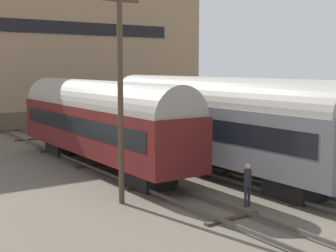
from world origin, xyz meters
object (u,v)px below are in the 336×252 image
Objects in this scene: train_car_green at (188,107)px; train_car_maroon at (99,119)px; train_car_grey at (214,120)px; bench at (299,136)px; person_worker at (248,181)px; utility_pole at (120,87)px.

train_car_maroon is at bearing -160.65° from train_car_green.
train_car_green is 1.08× the size of train_car_maroon.
train_car_grey is 7.54m from bench.
train_car_green is at bearing 110.65° from bench.
train_car_grey is at bearing 63.44° from person_worker.
utility_pole is at bearing -170.69° from bench.
train_car_green is at bearing 61.78° from train_car_grey.
train_car_maroon reaches higher than person_worker.
train_car_grey is 9.43× the size of person_worker.
bench is at bearing -22.21° from train_car_maroon.
person_worker is at bearing -117.56° from train_car_green.
train_car_grey is (-4.40, -8.19, 0.11)m from train_car_green.
bench is 0.76× the size of person_worker.
train_car_maroon is 12.00× the size of bench.
train_car_grey reaches higher than train_car_maroon.
utility_pole reaches higher than bench.
train_car_green is 9.30m from train_car_grey.
train_car_green is 15.33m from utility_pole.
person_worker is (-7.13, -13.66, -1.78)m from train_car_green.
person_worker is at bearing -116.56° from train_car_grey.
train_car_grey is at bearing -118.22° from train_car_green.
utility_pole is (-6.84, -2.03, 2.01)m from train_car_grey.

